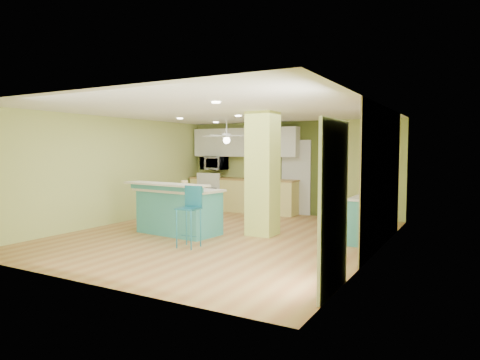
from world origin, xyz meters
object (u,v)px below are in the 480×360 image
object	(u,v)px
fruit_bowl	(255,177)
canister	(185,185)
peninsula	(178,210)
side_counter	(370,219)
bar_stool	(191,206)

from	to	relation	value
fruit_bowl	canister	size ratio (longest dim) A/B	1.81
canister	fruit_bowl	bearing A→B (deg)	92.58
peninsula	side_counter	distance (m)	3.81
bar_stool	canister	xyz separation A→B (m)	(-0.73, 0.81, 0.29)
fruit_bowl	peninsula	bearing A→B (deg)	-90.72
fruit_bowl	canister	bearing A→B (deg)	-87.42
fruit_bowl	canister	xyz separation A→B (m)	(0.15, -3.44, 0.04)
bar_stool	fruit_bowl	world-z (taller)	bar_stool
bar_stool	peninsula	bearing A→B (deg)	135.60
side_counter	fruit_bowl	xyz separation A→B (m)	(-3.58, 2.23, 0.55)
bar_stool	canister	bearing A→B (deg)	130.41
bar_stool	fruit_bowl	xyz separation A→B (m)	(-0.89, 4.25, 0.25)
side_counter	canister	xyz separation A→B (m)	(-3.43, -1.21, 0.59)
peninsula	bar_stool	world-z (taller)	bar_stool
peninsula	canister	size ratio (longest dim) A/B	11.15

